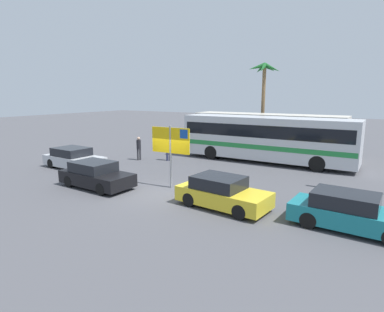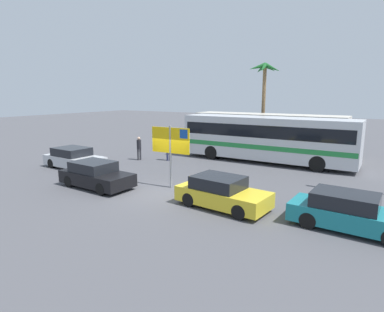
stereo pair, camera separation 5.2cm
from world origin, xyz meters
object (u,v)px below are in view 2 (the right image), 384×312
Objects in this scene: car_yellow at (222,193)px; pedestrian_by_bus at (168,146)px; bus_rear_coach at (267,131)px; bus_front_coach at (266,137)px; car_silver at (74,158)px; car_black at (96,175)px; car_teal at (349,212)px; ferry_sign at (171,143)px; pedestrian_near_sign at (139,146)px.

car_yellow is 2.33× the size of pedestrian_by_bus.
bus_rear_coach is at bearing 106.85° from car_yellow.
car_yellow is at bearing -81.05° from bus_front_coach.
car_silver and car_black have the same top height.
car_teal is (6.45, -9.66, -1.15)m from bus_front_coach.
ferry_sign reaches higher than car_teal.
car_teal is 15.46m from pedestrian_near_sign.
pedestrian_near_sign is at bearing 114.99° from car_black.
bus_rear_coach is at bearing 108.59° from bus_front_coach.
car_silver is 4.62m from pedestrian_near_sign.
bus_front_coach is 1.00× the size of bus_rear_coach.
bus_rear_coach is (-1.16, 3.44, 0.00)m from bus_front_coach.
bus_front_coach is 2.86× the size of car_teal.
car_black is (-3.37, -2.00, -1.69)m from ferry_sign.
ferry_sign reaches higher than bus_front_coach.
bus_front_coach is 13.11m from car_silver.
pedestrian_by_bus is at bearing 54.69° from pedestrian_near_sign.
ferry_sign is 0.75× the size of car_silver.
car_silver is 5.16m from car_black.
pedestrian_near_sign is (-9.61, 5.72, 0.37)m from car_yellow.
car_yellow is at bearing -78.51° from bus_rear_coach.
car_silver is at bearing 175.47° from ferry_sign.
pedestrian_by_bus is (-7.68, 6.70, 0.40)m from car_yellow.
car_teal is (16.39, -1.20, -0.00)m from car_silver.
bus_front_coach is 2.82× the size of car_silver.
car_yellow and car_silver have the same top height.
car_silver is (-8.00, 0.26, -1.69)m from ferry_sign.
car_teal is at bearing -2.31° from car_silver.
pedestrian_by_bus is (-4.16, 5.43, -1.29)m from ferry_sign.
bus_rear_coach is 14.80m from car_black.
bus_front_coach is at bearing 56.01° from pedestrian_near_sign.
pedestrian_near_sign reaches higher than car_black.
pedestrian_near_sign is at bearing 162.22° from car_teal.
bus_rear_coach is 13.75m from car_yellow.
pedestrian_by_bus is (-12.55, 6.37, 0.40)m from car_teal.
bus_front_coach is 11.67m from car_teal.
bus_front_coach reaches higher than pedestrian_near_sign.
car_yellow is 4.88m from car_teal.
bus_front_coach is at bearing 126.36° from car_teal.
bus_rear_coach is 2.97× the size of car_black.
car_yellow is (2.73, -13.42, -1.15)m from bus_rear_coach.
car_yellow is 1.00× the size of car_black.
bus_rear_coach is at bearing 94.83° from pedestrian_by_bus.
car_silver is (-11.52, 1.53, 0.00)m from car_yellow.
car_black is at bearing -168.53° from car_yellow.
car_teal is at bearing -56.29° from bus_front_coach.
car_yellow is at bearing -2.70° from pedestrian_near_sign.
car_black is (-6.88, -0.74, 0.00)m from car_yellow.
car_black is 11.80m from car_teal.
bus_rear_coach is 2.82× the size of car_silver.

